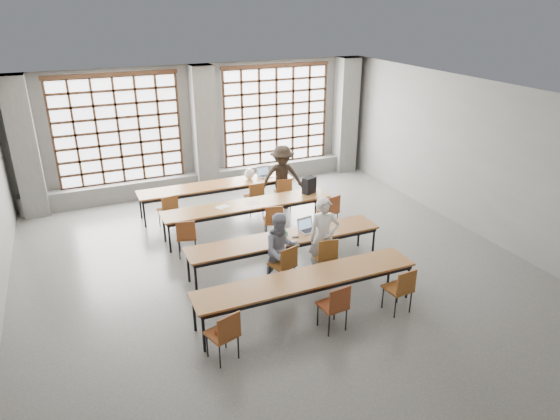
% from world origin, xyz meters
% --- Properties ---
extents(floor, '(11.00, 11.00, 0.00)m').
position_xyz_m(floor, '(0.00, 0.00, 0.00)').
color(floor, '#51514F').
rests_on(floor, ground).
extents(ceiling, '(11.00, 11.00, 0.00)m').
position_xyz_m(ceiling, '(0.00, 0.00, 3.50)').
color(ceiling, silver).
rests_on(ceiling, floor).
extents(wall_back, '(10.00, 0.00, 10.00)m').
position_xyz_m(wall_back, '(0.00, 5.50, 1.75)').
color(wall_back, slate).
rests_on(wall_back, floor).
extents(wall_front, '(10.00, 0.00, 10.00)m').
position_xyz_m(wall_front, '(0.00, -5.50, 1.75)').
color(wall_front, slate).
rests_on(wall_front, floor).
extents(wall_right, '(0.00, 11.00, 11.00)m').
position_xyz_m(wall_right, '(5.00, 0.00, 1.75)').
color(wall_right, slate).
rests_on(wall_right, floor).
extents(column_left, '(0.60, 0.55, 3.50)m').
position_xyz_m(column_left, '(-4.50, 5.22, 1.75)').
color(column_left, '#5D5D5A').
rests_on(column_left, floor).
extents(column_mid, '(0.60, 0.55, 3.50)m').
position_xyz_m(column_mid, '(0.00, 5.22, 1.75)').
color(column_mid, '#5D5D5A').
rests_on(column_mid, floor).
extents(column_right, '(0.60, 0.55, 3.50)m').
position_xyz_m(column_right, '(4.50, 5.22, 1.75)').
color(column_right, '#5D5D5A').
rests_on(column_right, floor).
extents(window_left, '(3.32, 0.12, 3.00)m').
position_xyz_m(window_left, '(-2.25, 5.42, 1.90)').
color(window_left, white).
rests_on(window_left, wall_back).
extents(window_right, '(3.32, 0.12, 3.00)m').
position_xyz_m(window_right, '(2.25, 5.42, 1.90)').
color(window_right, white).
rests_on(window_right, wall_back).
extents(sill_ledge, '(9.80, 0.35, 0.50)m').
position_xyz_m(sill_ledge, '(0.00, 5.30, 0.25)').
color(sill_ledge, '#5D5D5A').
rests_on(sill_ledge, floor).
extents(desk_row_a, '(4.00, 0.70, 0.73)m').
position_xyz_m(desk_row_a, '(-0.18, 3.59, 0.66)').
color(desk_row_a, brown).
rests_on(desk_row_a, floor).
extents(desk_row_b, '(4.00, 0.70, 0.73)m').
position_xyz_m(desk_row_b, '(0.10, 2.05, 0.66)').
color(desk_row_b, brown).
rests_on(desk_row_b, floor).
extents(desk_row_c, '(4.00, 0.70, 0.73)m').
position_xyz_m(desk_row_c, '(0.18, 0.11, 0.66)').
color(desk_row_c, brown).
rests_on(desk_row_c, floor).
extents(desk_row_d, '(4.00, 0.70, 0.73)m').
position_xyz_m(desk_row_d, '(-0.11, -1.46, 0.66)').
color(desk_row_d, brown).
rests_on(desk_row_d, floor).
extents(chair_back_left, '(0.48, 0.49, 0.88)m').
position_xyz_m(chair_back_left, '(-1.56, 2.96, 0.54)').
color(chair_back_left, brown).
rests_on(chair_back_left, floor).
extents(chair_back_mid, '(0.42, 0.43, 0.88)m').
position_xyz_m(chair_back_mid, '(0.62, 2.96, 0.54)').
color(chair_back_mid, brown).
rests_on(chair_back_mid, floor).
extents(chair_back_right, '(0.50, 0.50, 0.88)m').
position_xyz_m(chair_back_right, '(1.41, 2.96, 0.54)').
color(chair_back_right, brown).
rests_on(chair_back_right, floor).
extents(chair_mid_left, '(0.51, 0.51, 0.88)m').
position_xyz_m(chair_mid_left, '(-1.52, 1.42, 0.54)').
color(chair_mid_left, maroon).
rests_on(chair_mid_left, floor).
extents(chair_mid_centre, '(0.52, 0.52, 0.88)m').
position_xyz_m(chair_mid_centre, '(0.48, 1.42, 0.54)').
color(chair_mid_centre, brown).
rests_on(chair_mid_centre, floor).
extents(chair_mid_right, '(0.50, 0.50, 0.88)m').
position_xyz_m(chair_mid_right, '(1.92, 1.42, 0.54)').
color(chair_mid_right, brown).
rests_on(chair_mid_right, floor).
extents(chair_front_left, '(0.52, 0.52, 0.88)m').
position_xyz_m(chair_front_left, '(-0.10, -0.51, 0.54)').
color(chair_front_left, brown).
rests_on(chair_front_left, floor).
extents(chair_front_right, '(0.47, 0.47, 0.88)m').
position_xyz_m(chair_front_right, '(0.77, -0.51, 0.54)').
color(chair_front_right, brown).
rests_on(chair_front_right, floor).
extents(chair_near_left, '(0.53, 0.53, 0.88)m').
position_xyz_m(chair_near_left, '(-1.78, -2.09, 0.54)').
color(chair_near_left, brown).
rests_on(chair_near_left, floor).
extents(chair_near_mid, '(0.46, 0.46, 0.88)m').
position_xyz_m(chair_near_mid, '(0.10, -2.09, 0.54)').
color(chair_near_mid, maroon).
rests_on(chair_near_mid, floor).
extents(chair_near_right, '(0.45, 0.45, 0.88)m').
position_xyz_m(chair_near_right, '(1.40, -2.09, 0.54)').
color(chair_near_right, brown).
rests_on(chair_near_right, floor).
extents(student_male, '(0.67, 0.52, 1.64)m').
position_xyz_m(student_male, '(0.78, -0.39, 0.82)').
color(student_male, silver).
rests_on(student_male, floor).
extents(student_female, '(0.77, 0.63, 1.48)m').
position_xyz_m(student_female, '(-0.12, -0.39, 0.74)').
color(student_female, '#172147').
rests_on(student_female, floor).
extents(student_back, '(1.21, 0.88, 1.69)m').
position_xyz_m(student_back, '(1.42, 3.09, 0.85)').
color(student_back, black).
rests_on(student_back, floor).
extents(laptop_front, '(0.40, 0.36, 0.26)m').
position_xyz_m(laptop_front, '(0.72, 0.22, 0.79)').
color(laptop_front, '#ADADB1').
rests_on(laptop_front, desk_row_c).
extents(laptop_back, '(0.39, 0.33, 0.26)m').
position_xyz_m(laptop_back, '(1.17, 3.70, 0.79)').
color(laptop_back, '#B6B7BB').
rests_on(laptop_back, desk_row_a).
extents(mouse, '(0.10, 0.07, 0.04)m').
position_xyz_m(mouse, '(1.13, 0.09, 0.75)').
color(mouse, silver).
rests_on(mouse, desk_row_c).
extents(green_box, '(0.26, 0.13, 0.09)m').
position_xyz_m(green_box, '(0.13, 0.19, 0.78)').
color(green_box, '#2D8B38').
rests_on(green_box, desk_row_c).
extents(phone, '(0.14, 0.10, 0.01)m').
position_xyz_m(phone, '(0.36, 0.01, 0.74)').
color(phone, black).
rests_on(phone, desk_row_c).
extents(paper_sheet_a, '(0.35, 0.30, 0.00)m').
position_xyz_m(paper_sheet_a, '(-0.50, 2.10, 0.73)').
color(paper_sheet_a, silver).
rests_on(paper_sheet_a, desk_row_b).
extents(paper_sheet_c, '(0.31, 0.23, 0.00)m').
position_xyz_m(paper_sheet_c, '(0.20, 2.05, 0.73)').
color(paper_sheet_c, white).
rests_on(paper_sheet_c, desk_row_b).
extents(backpack, '(0.37, 0.31, 0.40)m').
position_xyz_m(backpack, '(1.70, 2.10, 0.93)').
color(backpack, black).
rests_on(backpack, desk_row_b).
extents(plastic_bag, '(0.30, 0.27, 0.29)m').
position_xyz_m(plastic_bag, '(0.72, 3.64, 0.87)').
color(plastic_bag, white).
rests_on(plastic_bag, desk_row_a).
extents(red_pouch, '(0.21, 0.12, 0.06)m').
position_xyz_m(red_pouch, '(-1.81, -2.01, 0.50)').
color(red_pouch, '#9B2613').
rests_on(red_pouch, chair_near_left).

